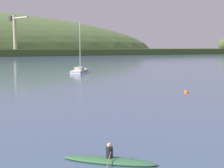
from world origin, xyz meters
name	(u,v)px	position (x,y,z in m)	size (l,w,h in m)	color
dockside_crane	(15,36)	(20.22, 196.81, 11.78)	(8.90, 16.15, 23.55)	#4C4C51
sailboat_near_mooring	(80,71)	(9.36, 60.16, 0.25)	(5.65, 6.67, 11.00)	white
canoe_with_paddler	(109,160)	(-7.75, 11.11, 0.09)	(3.90, 3.48, 1.02)	#33663D
mooring_buoy_far_upstream	(186,92)	(10.06, 27.65, 0.00)	(0.55, 0.55, 0.63)	#EA5B19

